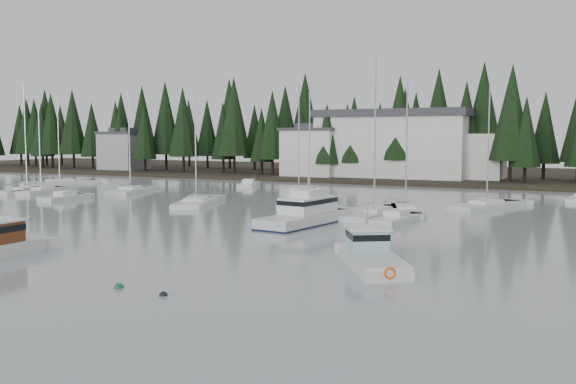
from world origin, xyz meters
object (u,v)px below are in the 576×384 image
(sailboat_13, at_px, (41,192))
(sailboat_0, at_px, (27,192))
(sailboat_4, at_px, (130,192))
(runabout_3, at_px, (248,185))
(sailboat_3, at_px, (60,184))
(sailboat_8, at_px, (309,204))
(sailboat_1, at_px, (487,207))
(harbor_inn, at_px, (406,145))
(sailboat_5, at_px, (299,193))
(runabout_0, at_px, (65,199))
(lobster_boat_teal, at_px, (372,258))
(house_far_west, at_px, (124,150))
(sailboat_9, at_px, (196,204))
(runabout_1, at_px, (397,221))
(sailboat_7, at_px, (405,212))
(sailboat_12, at_px, (374,215))
(house_west, at_px, (313,151))
(cabin_cruiser_center, at_px, (306,216))

(sailboat_13, bearing_deg, sailboat_0, 119.08)
(sailboat_4, xyz_separation_m, runabout_3, (8.61, 15.25, 0.05))
(sailboat_3, bearing_deg, sailboat_4, -80.00)
(sailboat_13, bearing_deg, sailboat_8, -98.55)
(sailboat_1, distance_m, runabout_3, 37.47)
(harbor_inn, xyz_separation_m, sailboat_4, (-25.30, -37.34, -5.70))
(sailboat_5, xyz_separation_m, runabout_0, (-20.25, -19.02, 0.06))
(lobster_boat_teal, height_order, sailboat_4, sailboat_4)
(house_far_west, relative_size, sailboat_1, 0.65)
(sailboat_9, relative_size, runabout_1, 1.67)
(harbor_inn, xyz_separation_m, sailboat_7, (12.14, -42.71, -5.71))
(lobster_boat_teal, relative_size, sailboat_12, 0.50)
(sailboat_3, relative_size, sailboat_5, 0.94)
(sailboat_4, distance_m, sailboat_12, 36.67)
(house_west, relative_size, lobster_boat_teal, 1.28)
(house_far_west, distance_m, sailboat_7, 80.72)
(house_west, xyz_separation_m, runabout_0, (-10.64, -44.78, -4.52))
(sailboat_8, bearing_deg, sailboat_1, -68.95)
(lobster_boat_teal, relative_size, sailboat_9, 0.64)
(harbor_inn, relative_size, sailboat_12, 1.97)
(sailboat_5, relative_size, sailboat_13, 1.25)
(runabout_1, bearing_deg, sailboat_5, 50.33)
(house_west, xyz_separation_m, sailboat_13, (-20.33, -39.19, -4.60))
(sailboat_4, height_order, sailboat_5, sailboat_5)
(runabout_1, distance_m, runabout_3, 40.67)
(sailboat_3, xyz_separation_m, sailboat_5, (38.45, 2.02, 0.01))
(sailboat_4, relative_size, runabout_0, 2.35)
(runabout_0, bearing_deg, sailboat_9, -80.70)
(cabin_cruiser_center, relative_size, sailboat_7, 0.83)
(sailboat_5, bearing_deg, lobster_boat_teal, -170.34)
(lobster_boat_teal, relative_size, sailboat_5, 0.53)
(sailboat_4, xyz_separation_m, runabout_0, (-0.37, -10.79, 0.05))
(sailboat_7, bearing_deg, sailboat_13, 70.14)
(house_west, xyz_separation_m, runabout_1, (28.37, -46.20, -4.52))
(sailboat_4, height_order, runabout_0, sailboat_4)
(sailboat_13, bearing_deg, sailboat_9, -109.25)
(house_west, height_order, sailboat_7, sailboat_7)
(sailboat_7, height_order, runabout_0, sailboat_7)
(sailboat_7, bearing_deg, runabout_3, 34.79)
(sailboat_5, relative_size, runabout_3, 2.13)
(house_far_west, bearing_deg, sailboat_4, -48.60)
(sailboat_13, relative_size, runabout_3, 1.71)
(sailboat_13, bearing_deg, runabout_3, -54.82)
(sailboat_5, bearing_deg, sailboat_0, 94.23)
(sailboat_12, xyz_separation_m, runabout_0, (-35.93, -1.81, 0.06))
(sailboat_9, xyz_separation_m, sailboat_13, (-25.80, 3.10, 0.00))
(sailboat_0, bearing_deg, runabout_3, -44.76)
(sailboat_5, distance_m, sailboat_13, 32.82)
(sailboat_0, height_order, sailboat_9, sailboat_0)
(runabout_1, height_order, runabout_3, same)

